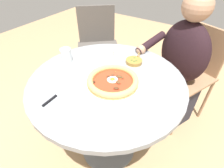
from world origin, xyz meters
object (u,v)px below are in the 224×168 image
ramekin_capers (109,52)px  olive_pan (134,61)px  dining_table (107,99)px  cafe_chair_spare_near (98,42)px  water_glass (66,56)px  steak_knife (54,97)px  pizza_on_plate (113,81)px  fork_utensil (159,80)px  diner_person (178,73)px  cafe_chair_diner (190,67)px

ramekin_capers → olive_pan: olive_pan is taller
dining_table → cafe_chair_spare_near: cafe_chair_spare_near is taller
dining_table → water_glass: size_ratio=9.99×
steak_knife → olive_pan: olive_pan is taller
dining_table → pizza_on_plate: bearing=72.1°
steak_knife → water_glass: bearing=-146.4°
pizza_on_plate → fork_utensil: pizza_on_plate is taller
olive_pan → fork_utensil: olive_pan is taller
fork_utensil → diner_person: 0.51m
steak_knife → cafe_chair_spare_near: cafe_chair_spare_near is taller
pizza_on_plate → olive_pan: 0.26m
ramekin_capers → cafe_chair_diner: size_ratio=0.09×
dining_table → olive_pan: size_ratio=6.82×
pizza_on_plate → olive_pan: size_ratio=2.38×
dining_table → ramekin_capers: ramekin_capers is taller
pizza_on_plate → diner_person: diner_person is taller
ramekin_capers → fork_utensil: (0.09, 0.41, -0.02)m
fork_utensil → cafe_chair_spare_near: cafe_chair_spare_near is taller
pizza_on_plate → cafe_chair_diner: cafe_chair_diner is taller
dining_table → steak_knife: bearing=-26.3°
steak_knife → olive_pan: (-0.52, 0.18, 0.01)m
steak_knife → cafe_chair_spare_near: size_ratio=0.24×
steak_knife → ramekin_capers: 0.53m
ramekin_capers → water_glass: bearing=-36.7°
cafe_chair_diner → steak_knife: bearing=-24.6°
dining_table → cafe_chair_spare_near: bearing=-139.0°
pizza_on_plate → diner_person: bearing=160.8°
fork_utensil → olive_pan: bearing=-111.6°
water_glass → cafe_chair_spare_near: size_ratio=0.11×
steak_knife → pizza_on_plate: bearing=144.0°
cafe_chair_diner → fork_utensil: bearing=-7.5°
olive_pan → cafe_chair_diner: size_ratio=0.16×
dining_table → olive_pan: (-0.24, 0.05, 0.17)m
olive_pan → cafe_chair_spare_near: 0.79m
water_glass → pizza_on_plate: bearing=85.1°
cafe_chair_diner → pizza_on_plate: bearing=-20.1°
water_glass → diner_person: diner_person is taller
pizza_on_plate → cafe_chair_spare_near: size_ratio=0.37×
cafe_chair_diner → olive_pan: bearing=-29.5°
diner_person → steak_knife: bearing=-24.6°
diner_person → olive_pan: bearing=-31.0°
water_glass → ramekin_capers: (-0.23, 0.17, -0.02)m
steak_knife → fork_utensil: size_ratio=1.58×
pizza_on_plate → steak_knife: (0.26, -0.19, -0.02)m
ramekin_capers → olive_pan: bearing=88.1°
ramekin_capers → cafe_chair_spare_near: cafe_chair_spare_near is taller
ramekin_capers → cafe_chair_spare_near: (-0.42, -0.43, -0.21)m
dining_table → steak_knife: size_ratio=4.38×
olive_pan → diner_person: bearing=149.0°
steak_knife → ramekin_capers: size_ratio=2.81×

